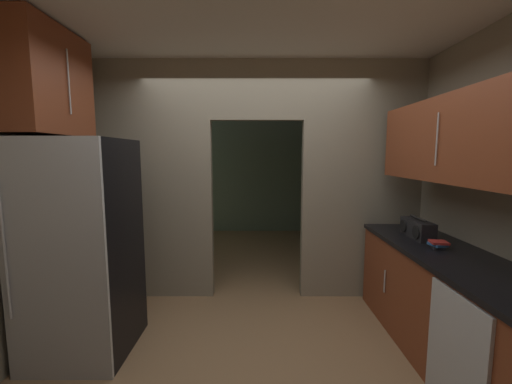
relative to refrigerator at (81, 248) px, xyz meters
name	(u,v)px	position (x,y,z in m)	size (l,w,h in m)	color
ground	(255,368)	(1.45, -0.25, -0.90)	(20.00, 20.00, 0.00)	#93704C
kitchen_overhead_slab	(255,22)	(1.45, 0.15, 1.84)	(4.17, 6.64, 0.06)	silver
kitchen_partition	(255,175)	(1.45, 1.07, 0.54)	(3.77, 0.12, 2.70)	gray
adjoining_room_shell	(255,172)	(1.45, 3.27, 0.45)	(3.77, 3.26, 2.70)	slate
refrigerator	(81,248)	(0.00, 0.00, 0.00)	(0.76, 0.79, 1.80)	black
lower_cabinet_run	(447,307)	(3.00, -0.13, -0.45)	(0.66, 2.16, 0.89)	brown
dishwasher	(454,359)	(2.68, -0.74, -0.48)	(0.02, 0.56, 0.83)	#B7BABC
upper_cabinet_counterside	(460,139)	(3.00, -0.13, 0.89)	(0.36, 1.94, 0.66)	brown
upper_cabinet_fridgeside	(45,82)	(-0.25, 0.10, 1.36)	(0.36, 0.84, 0.86)	brown
boombox	(416,229)	(2.97, 0.36, 0.08)	(0.15, 0.42, 0.20)	black
book_stack	(437,244)	(2.97, 0.01, 0.03)	(0.15, 0.14, 0.06)	black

